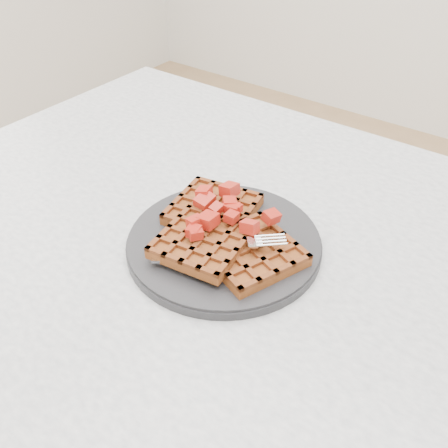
# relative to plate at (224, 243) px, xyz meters

# --- Properties ---
(table) EXTENTS (1.20, 0.80, 0.75)m
(table) POSITION_rel_plate_xyz_m (0.05, 0.03, -0.12)
(table) COLOR silver
(table) RESTS_ON ground
(plate) EXTENTS (0.26, 0.26, 0.02)m
(plate) POSITION_rel_plate_xyz_m (0.00, 0.00, 0.00)
(plate) COLOR #232325
(plate) RESTS_ON table
(waffles) EXTENTS (0.23, 0.20, 0.03)m
(waffles) POSITION_rel_plate_xyz_m (0.00, -0.00, 0.02)
(waffles) COLOR brown
(waffles) RESTS_ON plate
(strawberry_pile) EXTENTS (0.15, 0.15, 0.02)m
(strawberry_pile) POSITION_rel_plate_xyz_m (0.00, 0.00, 0.05)
(strawberry_pile) COLOR #960901
(strawberry_pile) RESTS_ON waffles
(fork) EXTENTS (0.15, 0.14, 0.02)m
(fork) POSITION_rel_plate_xyz_m (0.03, -0.03, 0.02)
(fork) COLOR silver
(fork) RESTS_ON plate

